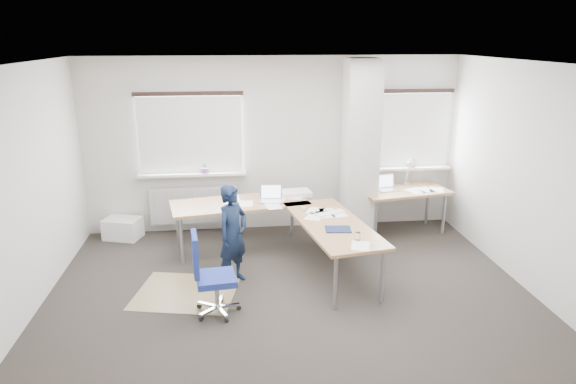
{
  "coord_description": "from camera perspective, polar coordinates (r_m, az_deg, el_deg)",
  "views": [
    {
      "loc": [
        -0.67,
        -5.6,
        3.09
      ],
      "look_at": [
        0.06,
        0.9,
        1.09
      ],
      "focal_mm": 32.0,
      "sensor_mm": 36.0,
      "label": 1
    }
  ],
  "objects": [
    {
      "name": "person",
      "position": [
        6.6,
        -6.14,
        -4.74
      ],
      "size": [
        0.56,
        0.56,
        1.31
      ],
      "primitive_type": "imported",
      "rotation": [
        0.0,
        0.0,
        0.82
      ],
      "color": "black",
      "rests_on": "ground"
    },
    {
      "name": "floor_mat",
      "position": [
        6.68,
        -11.24,
        -10.87
      ],
      "size": [
        1.41,
        1.26,
        0.01
      ],
      "primitive_type": "cube",
      "rotation": [
        0.0,
        0.0,
        -0.21
      ],
      "color": "olive",
      "rests_on": "ground"
    },
    {
      "name": "room_shell",
      "position": [
        6.26,
        1.55,
        4.61
      ],
      "size": [
        6.04,
        5.04,
        2.82
      ],
      "color": "beige",
      "rests_on": "ground"
    },
    {
      "name": "ground",
      "position": [
        6.43,
        0.35,
        -11.7
      ],
      "size": [
        6.0,
        6.0,
        0.0
      ],
      "primitive_type": "plane",
      "color": "#282520",
      "rests_on": "ground"
    },
    {
      "name": "desk_main",
      "position": [
        7.21,
        -0.19,
        -2.44
      ],
      "size": [
        2.82,
        2.63,
        0.96
      ],
      "rotation": [
        0.0,
        0.0,
        0.17
      ],
      "color": "brown",
      "rests_on": "ground"
    },
    {
      "name": "white_crate",
      "position": [
        8.56,
        -17.88,
        -3.85
      ],
      "size": [
        0.63,
        0.53,
        0.33
      ],
      "primitive_type": "cube",
      "rotation": [
        0.0,
        0.0,
        -0.3
      ],
      "color": "white",
      "rests_on": "ground"
    },
    {
      "name": "desk_side",
      "position": [
        8.42,
        12.72,
        -0.04
      ],
      "size": [
        1.5,
        0.93,
        1.22
      ],
      "rotation": [
        0.0,
        0.0,
        0.17
      ],
      "color": "brown",
      "rests_on": "ground"
    },
    {
      "name": "task_chair",
      "position": [
        6.05,
        -8.3,
        -10.88
      ],
      "size": [
        0.54,
        0.54,
        1.0
      ],
      "rotation": [
        0.0,
        0.0,
        0.12
      ],
      "color": "navy",
      "rests_on": "ground"
    }
  ]
}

